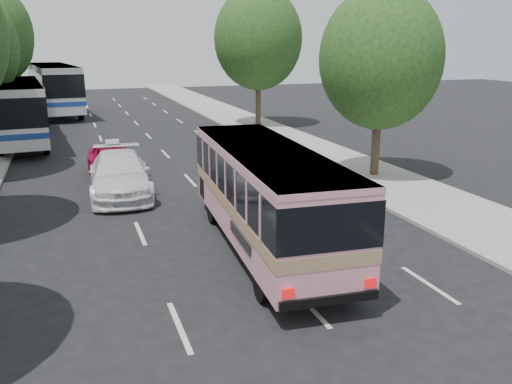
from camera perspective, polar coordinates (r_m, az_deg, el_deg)
name	(u,v)px	position (r m, az deg, el deg)	size (l,w,h in m)	color
ground	(238,276)	(13.71, -1.87, -8.83)	(120.00, 120.00, 0.00)	black
sidewalk_right	(272,134)	(34.64, 1.65, 6.17)	(4.00, 90.00, 0.12)	#9E998E
tree_right_near	(383,54)	(23.48, 13.27, 13.99)	(5.10, 5.10, 7.95)	#38281E
tree_right_far	(260,35)	(38.09, 0.38, 16.18)	(6.00, 6.00, 9.35)	#38281E
pink_bus	(266,188)	(14.88, 1.07, 0.47)	(2.87, 9.15, 2.88)	pink
pink_taxi	(114,162)	(23.84, -14.76, 3.12)	(1.79, 4.46, 1.52)	#E01354
white_pickup	(120,175)	(21.26, -14.14, 1.79)	(2.21, 5.44, 1.58)	white
tour_coach_front	(18,107)	(34.07, -23.76, 8.22)	(3.46, 11.90, 3.51)	silver
tour_coach_rear	(54,85)	(47.48, -20.52, 10.54)	(4.40, 13.37, 3.93)	silver
taxi_roof_sign	(112,142)	(23.68, -14.90, 5.13)	(0.55, 0.18, 0.18)	silver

